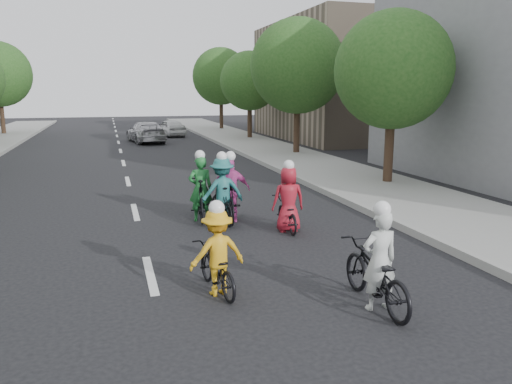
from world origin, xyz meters
name	(u,v)px	position (x,y,z in m)	size (l,w,h in m)	color
ground	(150,275)	(0.00, 0.00, 0.00)	(120.00, 120.00, 0.00)	black
sidewalk_right	(326,170)	(8.00, 10.00, 0.07)	(4.00, 80.00, 0.15)	gray
curb_right	(282,172)	(6.05, 10.00, 0.09)	(0.18, 80.00, 0.18)	#999993
bldg_se	(350,81)	(16.00, 24.00, 4.00)	(10.00, 14.00, 8.00)	gray
tree_r_0	(393,70)	(8.80, 6.60, 3.96)	(4.00, 4.00, 5.97)	black
tree_r_1	(298,66)	(8.80, 15.60, 4.52)	(4.80, 4.80, 6.93)	black
tree_r_2	(250,81)	(8.80, 24.60, 3.96)	(4.00, 4.00, 5.97)	black
tree_r_3	(221,76)	(8.80, 33.60, 4.52)	(4.80, 4.80, 6.93)	black
cyclist_0	(217,260)	(1.00, -1.14, 0.57)	(0.99, 1.59, 1.57)	black
cyclist_1	(230,196)	(2.30, 3.33, 0.67)	(1.02, 1.83, 1.81)	black
cyclist_2	(222,196)	(2.05, 3.16, 0.71)	(1.13, 1.65, 1.82)	black
cyclist_3	(288,206)	(3.39, 2.07, 0.59)	(0.80, 1.56, 1.71)	black
cyclist_4	(376,272)	(3.22, -2.37, 0.57)	(0.67, 1.93, 1.69)	black
cyclist_5	(200,196)	(1.59, 3.65, 0.64)	(0.73, 1.89, 1.82)	black
follow_car_lead	(146,132)	(1.75, 24.44, 0.67)	(1.88, 4.63, 1.34)	#AAA9AE
follow_car_trail	(170,128)	(3.83, 28.72, 0.63)	(1.49, 3.70, 1.26)	silver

